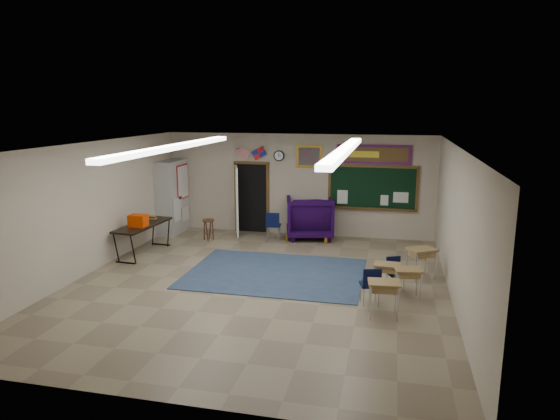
% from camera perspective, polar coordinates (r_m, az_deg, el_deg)
% --- Properties ---
extents(floor, '(9.00, 9.00, 0.00)m').
position_cam_1_polar(floor, '(10.93, -2.56, -8.52)').
color(floor, '#83765A').
rests_on(floor, ground).
extents(back_wall, '(8.00, 0.04, 3.00)m').
position_cam_1_polar(back_wall, '(14.81, 1.99, 2.90)').
color(back_wall, '#A89D88').
rests_on(back_wall, floor).
extents(front_wall, '(8.00, 0.04, 3.00)m').
position_cam_1_polar(front_wall, '(6.46, -13.44, -9.36)').
color(front_wall, '#A89D88').
rests_on(front_wall, floor).
extents(left_wall, '(0.04, 9.00, 3.00)m').
position_cam_1_polar(left_wall, '(12.17, -21.10, 0.15)').
color(left_wall, '#A89D88').
rests_on(left_wall, floor).
extents(right_wall, '(0.04, 9.00, 3.00)m').
position_cam_1_polar(right_wall, '(10.22, 19.55, -1.86)').
color(right_wall, '#A89D88').
rests_on(right_wall, floor).
extents(ceiling, '(8.00, 9.00, 0.04)m').
position_cam_1_polar(ceiling, '(10.28, -2.72, 7.37)').
color(ceiling, beige).
rests_on(ceiling, back_wall).
extents(area_rug, '(4.00, 3.00, 0.02)m').
position_cam_1_polar(area_rug, '(11.61, -0.55, -7.22)').
color(area_rug, '#30465C').
rests_on(area_rug, floor).
extents(fluorescent_strips, '(3.86, 6.00, 0.10)m').
position_cam_1_polar(fluorescent_strips, '(10.28, -2.71, 7.03)').
color(fluorescent_strips, white).
rests_on(fluorescent_strips, ceiling).
extents(doorway, '(1.10, 0.89, 2.16)m').
position_cam_1_polar(doorway, '(15.09, -3.73, 1.35)').
color(doorway, black).
rests_on(doorway, back_wall).
extents(chalkboard, '(2.55, 0.14, 1.30)m').
position_cam_1_polar(chalkboard, '(14.53, 10.52, 2.39)').
color(chalkboard, brown).
rests_on(chalkboard, back_wall).
extents(bulletin_board, '(2.10, 0.05, 0.55)m').
position_cam_1_polar(bulletin_board, '(14.41, 10.67, 6.26)').
color(bulletin_board, '#AE0E17').
rests_on(bulletin_board, back_wall).
extents(framed_art_print, '(0.75, 0.05, 0.65)m').
position_cam_1_polar(framed_art_print, '(14.61, 3.35, 6.12)').
color(framed_art_print, '#AF8421').
rests_on(framed_art_print, back_wall).
extents(wall_clock, '(0.32, 0.05, 0.32)m').
position_cam_1_polar(wall_clock, '(14.78, -0.11, 6.21)').
color(wall_clock, black).
rests_on(wall_clock, back_wall).
extents(wall_flags, '(1.16, 0.06, 0.70)m').
position_cam_1_polar(wall_flags, '(14.96, -3.33, 6.76)').
color(wall_flags, red).
rests_on(wall_flags, back_wall).
extents(storage_cabinet, '(0.59, 1.25, 2.20)m').
position_cam_1_polar(storage_cabinet, '(15.40, -12.18, 1.47)').
color(storage_cabinet, '#A7A7A3').
rests_on(storage_cabinet, floor).
extents(wingback_armchair, '(1.58, 1.61, 1.23)m').
position_cam_1_polar(wingback_armchair, '(14.56, 3.39, -0.82)').
color(wingback_armchair, black).
rests_on(wingback_armchair, floor).
extents(student_chair_reading, '(0.47, 0.47, 0.85)m').
position_cam_1_polar(student_chair_reading, '(14.26, -0.76, -1.85)').
color(student_chair_reading, black).
rests_on(student_chair_reading, floor).
extents(student_chair_desk_a, '(0.48, 0.48, 0.78)m').
position_cam_1_polar(student_chair_desk_a, '(9.91, 10.24, -8.48)').
color(student_chair_desk_a, black).
rests_on(student_chair_desk_a, floor).
extents(student_chair_desk_b, '(0.46, 0.46, 0.70)m').
position_cam_1_polar(student_chair_desk_b, '(10.76, 13.08, -7.19)').
color(student_chair_desk_b, black).
rests_on(student_chair_desk_b, floor).
extents(student_desk_front_left, '(0.56, 0.44, 0.63)m').
position_cam_1_polar(student_desk_front_left, '(10.58, 12.07, -7.45)').
color(student_desk_front_left, '#9A7547').
rests_on(student_desk_front_left, floor).
extents(student_desk_front_right, '(0.74, 0.69, 0.71)m').
position_cam_1_polar(student_desk_front_right, '(11.57, 15.84, -5.74)').
color(student_desk_front_right, '#9A7547').
rests_on(student_desk_front_right, floor).
extents(student_desk_back_left, '(0.61, 0.49, 0.69)m').
position_cam_1_polar(student_desk_back_left, '(9.39, 11.75, -9.76)').
color(student_desk_back_left, '#9A7547').
rests_on(student_desk_back_left, floor).
extents(student_desk_back_right, '(0.59, 0.48, 0.63)m').
position_cam_1_polar(student_desk_back_right, '(10.35, 14.40, -7.98)').
color(student_desk_back_right, '#9A7547').
rests_on(student_desk_back_right, floor).
extents(folding_table, '(0.78, 1.98, 1.10)m').
position_cam_1_polar(folding_table, '(13.45, -15.33, -3.06)').
color(folding_table, black).
rests_on(folding_table, floor).
extents(wooden_stool, '(0.34, 0.34, 0.60)m').
position_cam_1_polar(wooden_stool, '(14.50, -8.17, -2.21)').
color(wooden_stool, '#482515').
rests_on(wooden_stool, floor).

